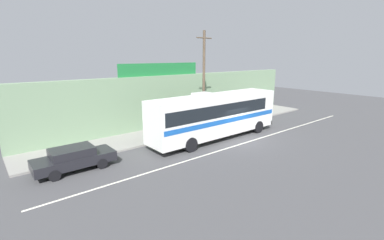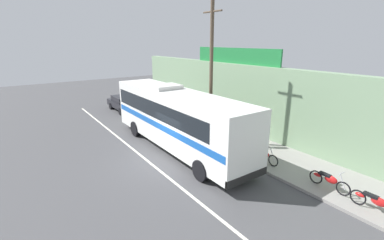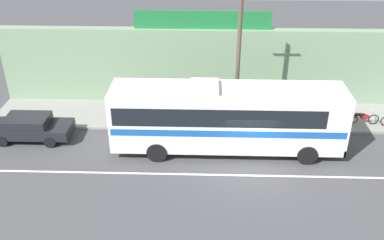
{
  "view_description": "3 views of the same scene",
  "coord_description": "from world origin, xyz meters",
  "px_view_note": "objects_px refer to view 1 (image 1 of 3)",
  "views": [
    {
      "loc": [
        -15.83,
        -13.39,
        6.52
      ],
      "look_at": [
        -3.23,
        1.97,
        1.76
      ],
      "focal_mm": 25.04,
      "sensor_mm": 36.0,
      "label": 1
    },
    {
      "loc": [
        11.91,
        -6.5,
        6.38
      ],
      "look_at": [
        -1.16,
        2.67,
        1.61
      ],
      "focal_mm": 24.85,
      "sensor_mm": 36.0,
      "label": 2
    },
    {
      "loc": [
        -2.31,
        -18.05,
        12.52
      ],
      "look_at": [
        -2.92,
        1.12,
        1.98
      ],
      "focal_mm": 40.58,
      "sensor_mm": 36.0,
      "label": 3
    }
  ],
  "objects_px": {
    "utility_pole": "(204,81)",
    "pedestrian_far_right": "(209,112)",
    "intercity_bus": "(215,114)",
    "motorcycle_purple": "(263,111)",
    "motorcycle_black": "(230,118)",
    "pedestrian_near_shop": "(175,117)",
    "motorcycle_blue": "(251,113)",
    "parked_car": "(74,158)"
  },
  "relations": [
    {
      "from": "motorcycle_black",
      "to": "pedestrian_near_shop",
      "type": "relative_size",
      "value": 1.1
    },
    {
      "from": "motorcycle_black",
      "to": "pedestrian_near_shop",
      "type": "height_order",
      "value": "pedestrian_near_shop"
    },
    {
      "from": "intercity_bus",
      "to": "motorcycle_black",
      "type": "xyz_separation_m",
      "value": [
        4.62,
        2.62,
        -1.5
      ]
    },
    {
      "from": "utility_pole",
      "to": "pedestrian_near_shop",
      "type": "distance_m",
      "value": 4.26
    },
    {
      "from": "intercity_bus",
      "to": "parked_car",
      "type": "xyz_separation_m",
      "value": [
        -10.65,
        0.79,
        -1.33
      ]
    },
    {
      "from": "intercity_bus",
      "to": "pedestrian_far_right",
      "type": "relative_size",
      "value": 7.09
    },
    {
      "from": "utility_pole",
      "to": "motorcycle_purple",
      "type": "bearing_deg",
      "value": 3.01
    },
    {
      "from": "motorcycle_purple",
      "to": "pedestrian_far_right",
      "type": "distance_m",
      "value": 7.05
    },
    {
      "from": "parked_car",
      "to": "pedestrian_far_right",
      "type": "relative_size",
      "value": 2.68
    },
    {
      "from": "motorcycle_black",
      "to": "motorcycle_purple",
      "type": "bearing_deg",
      "value": 0.19
    },
    {
      "from": "intercity_bus",
      "to": "motorcycle_purple",
      "type": "height_order",
      "value": "intercity_bus"
    },
    {
      "from": "motorcycle_black",
      "to": "pedestrian_near_shop",
      "type": "distance_m",
      "value": 5.8
    },
    {
      "from": "motorcycle_purple",
      "to": "utility_pole",
      "type": "bearing_deg",
      "value": -176.99
    },
    {
      "from": "intercity_bus",
      "to": "pedestrian_near_shop",
      "type": "xyz_separation_m",
      "value": [
        -0.91,
        4.27,
        -0.92
      ]
    },
    {
      "from": "utility_pole",
      "to": "pedestrian_far_right",
      "type": "distance_m",
      "value": 4.62
    },
    {
      "from": "pedestrian_near_shop",
      "to": "motorcycle_black",
      "type": "bearing_deg",
      "value": -16.61
    },
    {
      "from": "utility_pole",
      "to": "motorcycle_black",
      "type": "xyz_separation_m",
      "value": [
        3.96,
        0.47,
        -3.92
      ]
    },
    {
      "from": "utility_pole",
      "to": "motorcycle_black",
      "type": "height_order",
      "value": "utility_pole"
    },
    {
      "from": "motorcycle_blue",
      "to": "pedestrian_far_right",
      "type": "height_order",
      "value": "pedestrian_far_right"
    },
    {
      "from": "motorcycle_blue",
      "to": "pedestrian_near_shop",
      "type": "xyz_separation_m",
      "value": [
        -9.0,
        1.46,
        0.58
      ]
    },
    {
      "from": "motorcycle_black",
      "to": "pedestrian_near_shop",
      "type": "xyz_separation_m",
      "value": [
        -5.53,
        1.65,
        0.58
      ]
    },
    {
      "from": "pedestrian_near_shop",
      "to": "intercity_bus",
      "type": "bearing_deg",
      "value": -78.01
    },
    {
      "from": "intercity_bus",
      "to": "motorcycle_black",
      "type": "distance_m",
      "value": 5.52
    },
    {
      "from": "intercity_bus",
      "to": "utility_pole",
      "type": "xyz_separation_m",
      "value": [
        0.66,
        2.15,
        2.42
      ]
    },
    {
      "from": "motorcycle_black",
      "to": "motorcycle_blue",
      "type": "relative_size",
      "value": 1.03
    },
    {
      "from": "parked_car",
      "to": "utility_pole",
      "type": "height_order",
      "value": "utility_pole"
    },
    {
      "from": "utility_pole",
      "to": "pedestrian_far_right",
      "type": "xyz_separation_m",
      "value": [
        2.47,
        1.96,
        -3.38
      ]
    },
    {
      "from": "utility_pole",
      "to": "pedestrian_near_shop",
      "type": "bearing_deg",
      "value": 126.51
    },
    {
      "from": "motorcycle_black",
      "to": "motorcycle_blue",
      "type": "bearing_deg",
      "value": 3.13
    },
    {
      "from": "motorcycle_black",
      "to": "motorcycle_purple",
      "type": "xyz_separation_m",
      "value": [
        5.38,
        0.02,
        0.0
      ]
    },
    {
      "from": "intercity_bus",
      "to": "motorcycle_blue",
      "type": "xyz_separation_m",
      "value": [
        8.1,
        2.81,
        -1.5
      ]
    },
    {
      "from": "motorcycle_black",
      "to": "motorcycle_blue",
      "type": "distance_m",
      "value": 3.48
    },
    {
      "from": "parked_car",
      "to": "motorcycle_purple",
      "type": "xyz_separation_m",
      "value": [
        20.65,
        1.85,
        -0.17
      ]
    },
    {
      "from": "parked_car",
      "to": "utility_pole",
      "type": "xyz_separation_m",
      "value": [
        11.31,
        1.36,
        3.75
      ]
    },
    {
      "from": "motorcycle_blue",
      "to": "pedestrian_far_right",
      "type": "distance_m",
      "value": 5.16
    },
    {
      "from": "intercity_bus",
      "to": "pedestrian_far_right",
      "type": "height_order",
      "value": "intercity_bus"
    },
    {
      "from": "parked_car",
      "to": "pedestrian_far_right",
      "type": "distance_m",
      "value": 14.18
    },
    {
      "from": "motorcycle_black",
      "to": "motorcycle_blue",
      "type": "xyz_separation_m",
      "value": [
        3.48,
        0.19,
        0.0
      ]
    },
    {
      "from": "motorcycle_black",
      "to": "motorcycle_purple",
      "type": "height_order",
      "value": "same"
    },
    {
      "from": "motorcycle_black",
      "to": "intercity_bus",
      "type": "bearing_deg",
      "value": -150.42
    },
    {
      "from": "parked_car",
      "to": "motorcycle_blue",
      "type": "bearing_deg",
      "value": 6.16
    },
    {
      "from": "motorcycle_blue",
      "to": "pedestrian_near_shop",
      "type": "bearing_deg",
      "value": 170.8
    }
  ]
}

